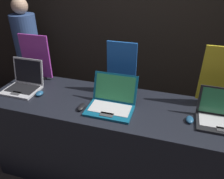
% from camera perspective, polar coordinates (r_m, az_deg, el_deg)
% --- Properties ---
extents(wall_back, '(8.00, 0.05, 2.80)m').
position_cam_1_polar(wall_back, '(3.01, 7.68, 17.51)').
color(wall_back, black).
rests_on(wall_back, ground_plane).
extents(display_counter, '(2.35, 0.70, 0.93)m').
position_cam_1_polar(display_counter, '(2.27, -0.03, -13.57)').
color(display_counter, black).
rests_on(display_counter, ground_plane).
extents(laptop_front, '(0.33, 0.32, 0.28)m').
position_cam_1_polar(laptop_front, '(2.37, -21.97, 1.66)').
color(laptop_front, '#B7B7BC').
rests_on(laptop_front, display_counter).
extents(mouse_front, '(0.07, 0.09, 0.04)m').
position_cam_1_polar(mouse_front, '(2.22, -18.43, -0.98)').
color(mouse_front, navy).
rests_on(mouse_front, display_counter).
extents(promo_stand_front, '(0.33, 0.07, 0.49)m').
position_cam_1_polar(promo_stand_front, '(2.49, -19.24, 7.73)').
color(promo_stand_front, black).
rests_on(promo_stand_front, display_counter).
extents(laptop_middle, '(0.40, 0.35, 0.27)m').
position_cam_1_polar(laptop_middle, '(1.90, -0.08, -3.13)').
color(laptop_middle, '#0F5170').
rests_on(laptop_middle, display_counter).
extents(mouse_middle, '(0.06, 0.12, 0.04)m').
position_cam_1_polar(mouse_middle, '(1.93, -7.97, -4.52)').
color(mouse_middle, black).
rests_on(mouse_middle, display_counter).
extents(promo_stand_middle, '(0.28, 0.07, 0.50)m').
position_cam_1_polar(promo_stand_middle, '(2.09, 2.49, 5.51)').
color(promo_stand_middle, black).
rests_on(promo_stand_middle, display_counter).
extents(laptop_back, '(0.40, 0.28, 0.26)m').
position_cam_1_polar(laptop_back, '(1.94, 27.09, -6.19)').
color(laptop_back, black).
rests_on(laptop_back, display_counter).
extents(mouse_back, '(0.06, 0.10, 0.03)m').
position_cam_1_polar(mouse_back, '(1.87, 19.64, -7.41)').
color(mouse_back, navy).
rests_on(mouse_back, display_counter).
extents(person_bystander, '(0.32, 0.32, 1.69)m').
position_cam_1_polar(person_bystander, '(3.29, -20.62, 7.43)').
color(person_bystander, '#282833').
rests_on(person_bystander, ground_plane).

